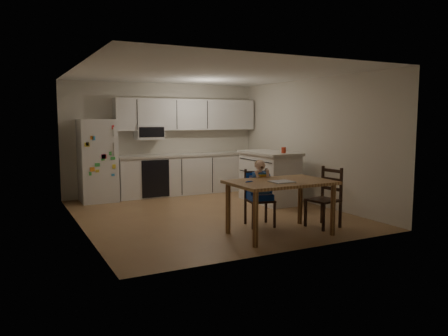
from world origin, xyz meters
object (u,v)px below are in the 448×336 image
red_cup (284,150)px  dining_table (280,188)px  refrigerator (98,161)px  chair_side (327,193)px  kitchen_island (269,177)px  chair_booster (259,186)px

red_cup → dining_table: size_ratio=0.08×
refrigerator → red_cup: (3.17, -2.11, 0.25)m
refrigerator → chair_side: refrigerator is taller
red_cup → chair_side: red_cup is taller
refrigerator → kitchen_island: size_ratio=1.20×
refrigerator → red_cup: bearing=-33.6°
refrigerator → chair_booster: 3.79m
dining_table → chair_side: size_ratio=1.58×
refrigerator → chair_booster: refrigerator is taller
refrigerator → chair_side: 4.77m
refrigerator → red_cup: size_ratio=15.05×
red_cup → kitchen_island: bearing=97.9°
red_cup → chair_booster: 1.80m
kitchen_island → chair_booster: bearing=-127.5°
dining_table → chair_side: chair_side is taller
red_cup → dining_table: bearing=-125.9°
red_cup → dining_table: (-1.29, -1.79, -0.40)m
refrigerator → chair_side: (2.83, -3.83, -0.31)m
dining_table → chair_booster: size_ratio=1.41×
kitchen_island → chair_side: bearing=-97.7°
refrigerator → red_cup: refrigerator is taller
kitchen_island → chair_side: kitchen_island is taller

